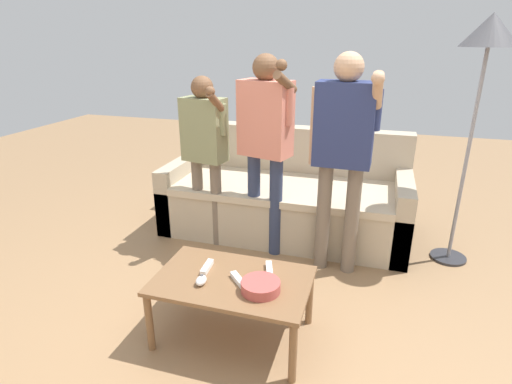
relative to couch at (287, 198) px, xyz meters
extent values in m
plane|color=#93704C|center=(0.16, -1.39, -0.31)|extent=(12.00, 12.00, 0.00)
cube|color=#B7A88E|center=(0.00, -0.05, -0.10)|extent=(2.18, 0.95, 0.42)
cube|color=#C6B59A|center=(0.00, -0.13, 0.14)|extent=(1.90, 0.83, 0.06)
cube|color=#B7A88E|center=(0.00, 0.33, 0.36)|extent=(2.18, 0.18, 0.49)
cube|color=#B7A88E|center=(-1.02, -0.05, 0.00)|extent=(0.14, 0.95, 0.61)
cube|color=#B7A88E|center=(1.02, -0.05, 0.00)|extent=(0.14, 0.95, 0.61)
cube|color=brown|center=(0.03, -1.58, 0.08)|extent=(0.90, 0.57, 0.03)
cylinder|color=brown|center=(-0.38, -1.83, -0.12)|extent=(0.04, 0.04, 0.38)
cylinder|color=brown|center=(0.45, -1.83, -0.12)|extent=(0.04, 0.04, 0.38)
cylinder|color=brown|center=(-0.38, -1.33, -0.12)|extent=(0.04, 0.04, 0.38)
cylinder|color=brown|center=(0.45, -1.33, -0.12)|extent=(0.04, 0.04, 0.38)
cylinder|color=#B24C47|center=(0.23, -1.65, 0.13)|extent=(0.22, 0.22, 0.06)
ellipsoid|color=white|center=(-0.12, -1.68, 0.12)|extent=(0.06, 0.09, 0.05)
cylinder|color=#4C4C51|center=(-0.12, -1.67, 0.15)|extent=(0.02, 0.02, 0.01)
cylinder|color=#2D2D33|center=(1.42, -0.19, -0.30)|extent=(0.28, 0.28, 0.02)
cylinder|color=gray|center=(1.42, -0.19, 0.53)|extent=(0.03, 0.03, 1.63)
cone|color=#4C4C51|center=(1.42, -0.19, 1.46)|extent=(0.39, 0.39, 0.22)
cylinder|color=#756656|center=(-0.69, -0.45, 0.07)|extent=(0.09, 0.09, 0.75)
cylinder|color=#756656|center=(-0.51, -0.48, 0.07)|extent=(0.09, 0.09, 0.75)
cube|color=gray|center=(-0.60, -0.47, 0.70)|extent=(0.38, 0.25, 0.52)
sphere|color=brown|center=(-0.60, -0.47, 1.04)|extent=(0.18, 0.18, 0.18)
cylinder|color=brown|center=(-0.77, -0.43, 0.68)|extent=(0.07, 0.07, 0.49)
cylinder|color=gray|center=(-0.42, -0.50, 0.80)|extent=(0.07, 0.07, 0.24)
cylinder|color=brown|center=(-0.44, -0.58, 0.94)|extent=(0.10, 0.23, 0.20)
sphere|color=brown|center=(-0.45, -0.65, 1.04)|extent=(0.07, 0.07, 0.07)
cylinder|color=#2D3856|center=(-0.18, -0.45, 0.11)|extent=(0.10, 0.10, 0.84)
cylinder|color=#2D3856|center=(0.02, -0.50, 0.11)|extent=(0.10, 0.10, 0.84)
cube|color=#DB7F6B|center=(-0.08, -0.48, 0.82)|extent=(0.44, 0.31, 0.58)
sphere|color=brown|center=(-0.08, -0.48, 1.20)|extent=(0.20, 0.20, 0.20)
cylinder|color=brown|center=(-0.27, -0.42, 0.80)|extent=(0.07, 0.07, 0.55)
cylinder|color=#DB7F6B|center=(0.11, -0.53, 0.93)|extent=(0.07, 0.07, 0.27)
cylinder|color=brown|center=(0.10, -0.59, 1.11)|extent=(0.14, 0.28, 0.18)
sphere|color=brown|center=(0.08, -0.65, 1.23)|extent=(0.08, 0.08, 0.08)
cylinder|color=#756656|center=(0.42, -0.61, 0.12)|extent=(0.11, 0.11, 0.85)
cylinder|color=#756656|center=(0.64, -0.61, 0.12)|extent=(0.11, 0.11, 0.85)
cube|color=navy|center=(0.53, -0.61, 0.84)|extent=(0.41, 0.23, 0.59)
sphere|color=tan|center=(0.53, -0.61, 1.22)|extent=(0.20, 0.20, 0.20)
cylinder|color=tan|center=(0.33, -0.60, 0.81)|extent=(0.07, 0.07, 0.55)
cylinder|color=navy|center=(0.73, -0.62, 0.95)|extent=(0.07, 0.07, 0.28)
cylinder|color=tan|center=(0.73, -0.73, 1.09)|extent=(0.07, 0.22, 0.26)
sphere|color=tan|center=(0.72, -0.83, 1.18)|extent=(0.08, 0.08, 0.08)
cube|color=white|center=(0.08, -1.60, 0.11)|extent=(0.13, 0.14, 0.03)
cylinder|color=silver|center=(0.06, -1.58, 0.13)|extent=(0.01, 0.01, 0.00)
cube|color=silver|center=(0.11, -1.63, 0.13)|extent=(0.02, 0.02, 0.00)
cube|color=white|center=(-0.15, -1.52, 0.11)|extent=(0.05, 0.15, 0.03)
cylinder|color=silver|center=(-0.15, -1.50, 0.13)|extent=(0.01, 0.01, 0.00)
cube|color=silver|center=(-0.14, -1.57, 0.13)|extent=(0.02, 0.02, 0.00)
cube|color=white|center=(0.22, -1.44, 0.11)|extent=(0.09, 0.17, 0.03)
cylinder|color=silver|center=(0.21, -1.42, 0.13)|extent=(0.01, 0.01, 0.00)
cube|color=silver|center=(0.24, -1.49, 0.13)|extent=(0.02, 0.02, 0.00)
camera|label=1|loc=(0.76, -3.49, 1.41)|focal=28.74mm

